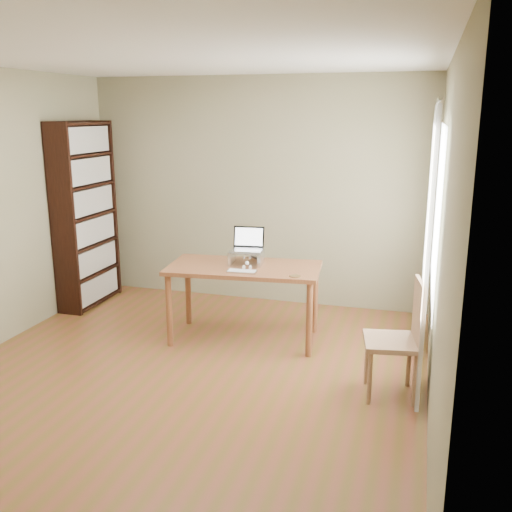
{
  "coord_description": "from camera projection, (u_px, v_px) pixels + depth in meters",
  "views": [
    {
      "loc": [
        1.86,
        -4.06,
        2.19
      ],
      "look_at": [
        0.37,
        0.98,
        0.86
      ],
      "focal_mm": 40.0,
      "sensor_mm": 36.0,
      "label": 1
    }
  ],
  "objects": [
    {
      "name": "room",
      "position": [
        181.0,
        228.0,
        4.51
      ],
      "size": [
        4.04,
        4.54,
        2.64
      ],
      "color": "brown",
      "rests_on": "ground"
    },
    {
      "name": "bookshelf",
      "position": [
        86.0,
        215.0,
        6.51
      ],
      "size": [
        0.3,
        0.9,
        2.1
      ],
      "color": "black",
      "rests_on": "ground"
    },
    {
      "name": "curtains",
      "position": [
        428.0,
        238.0,
        4.76
      ],
      "size": [
        0.03,
        1.9,
        2.25
      ],
      "color": "silver",
      "rests_on": "ground"
    },
    {
      "name": "desk",
      "position": [
        244.0,
        275.0,
        5.53
      ],
      "size": [
        1.52,
        0.87,
        0.75
      ],
      "rotation": [
        0.0,
        0.0,
        0.1
      ],
      "color": "brown",
      "rests_on": "ground"
    },
    {
      "name": "laptop_stand",
      "position": [
        246.0,
        256.0,
        5.56
      ],
      "size": [
        0.32,
        0.25,
        0.13
      ],
      "rotation": [
        0.0,
        0.0,
        0.1
      ],
      "color": "silver",
      "rests_on": "desk"
    },
    {
      "name": "laptop",
      "position": [
        248.0,
        244.0,
        5.58
      ],
      "size": [
        0.33,
        0.28,
        0.22
      ],
      "rotation": [
        0.0,
        0.0,
        0.1
      ],
      "color": "silver",
      "rests_on": "laptop_stand"
    },
    {
      "name": "keyboard",
      "position": [
        242.0,
        271.0,
        5.28
      ],
      "size": [
        0.28,
        0.14,
        0.02
      ],
      "rotation": [
        0.0,
        0.0,
        0.08
      ],
      "color": "silver",
      "rests_on": "desk"
    },
    {
      "name": "coaster",
      "position": [
        295.0,
        276.0,
        5.16
      ],
      "size": [
        0.1,
        0.1,
        0.01
      ],
      "primitive_type": "cylinder",
      "color": "brown",
      "rests_on": "desk"
    },
    {
      "name": "cat",
      "position": [
        249.0,
        258.0,
        5.59
      ],
      "size": [
        0.22,
        0.46,
        0.13
      ],
      "rotation": [
        0.0,
        0.0,
        0.29
      ],
      "color": "#433C35",
      "rests_on": "desk"
    },
    {
      "name": "chair",
      "position": [
        402.0,
        335.0,
        4.41
      ],
      "size": [
        0.49,
        0.49,
        0.95
      ],
      "rotation": [
        0.0,
        0.0,
        0.17
      ],
      "color": "#A17A57",
      "rests_on": "ground"
    }
  ]
}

